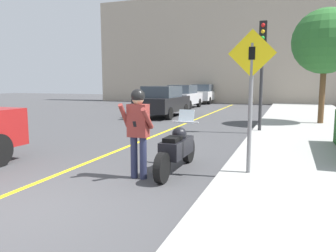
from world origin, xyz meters
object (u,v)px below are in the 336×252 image
(traffic_light, at_px, (262,56))
(motorcycle, at_px, (177,149))
(parked_car_black, at_px, (163,101))
(crossing_sign, at_px, (251,88))
(parked_car_white, at_px, (203,94))
(parked_car_silver, at_px, (183,96))
(street_tree, at_px, (325,42))
(person_biker, at_px, (138,124))

(traffic_light, bearing_deg, motorcycle, -101.50)
(parked_car_black, bearing_deg, crossing_sign, -60.46)
(parked_car_white, bearing_deg, traffic_light, -68.82)
(parked_car_silver, bearing_deg, parked_car_white, 89.43)
(street_tree, relative_size, parked_car_white, 1.16)
(crossing_sign, bearing_deg, parked_car_silver, 111.98)
(parked_car_black, bearing_deg, person_biker, -71.15)
(person_biker, height_order, crossing_sign, crossing_sign)
(crossing_sign, height_order, traffic_light, traffic_light)
(parked_car_silver, distance_m, parked_car_white, 5.75)
(traffic_light, distance_m, parked_car_white, 17.36)
(traffic_light, xyz_separation_m, parked_car_black, (-5.51, 4.28, -1.99))
(parked_car_black, relative_size, parked_car_white, 1.00)
(parked_car_white, bearing_deg, street_tree, -56.55)
(person_biker, distance_m, parked_car_silver, 17.63)
(street_tree, bearing_deg, parked_car_white, 123.45)
(person_biker, xyz_separation_m, traffic_light, (1.76, 6.71, 1.75))
(crossing_sign, bearing_deg, parked_car_black, 119.54)
(traffic_light, xyz_separation_m, parked_car_silver, (-6.29, 10.33, -1.99))
(crossing_sign, xyz_separation_m, parked_car_silver, (-6.58, 16.29, -0.94))
(parked_car_white, bearing_deg, crossing_sign, -73.52)
(motorcycle, height_order, person_biker, person_biker)
(street_tree, distance_m, parked_car_black, 8.36)
(motorcycle, xyz_separation_m, traffic_light, (1.21, 5.95, 2.35))
(street_tree, bearing_deg, crossing_sign, -102.43)
(street_tree, xyz_separation_m, parked_car_black, (-7.82, 1.11, -2.74))
(motorcycle, xyz_separation_m, street_tree, (3.51, 9.12, 3.10))
(traffic_light, bearing_deg, person_biker, -104.71)
(traffic_light, height_order, parked_car_white, traffic_light)
(parked_car_silver, xyz_separation_m, parked_car_white, (0.06, 5.75, 0.00))
(person_biker, bearing_deg, parked_car_black, 108.85)
(person_biker, relative_size, street_tree, 0.37)
(traffic_light, relative_size, street_tree, 0.81)
(parked_car_silver, bearing_deg, person_biker, -75.13)
(street_tree, xyz_separation_m, parked_car_white, (-8.53, 12.92, -2.74))
(person_biker, bearing_deg, traffic_light, 75.29)
(person_biker, height_order, parked_car_black, person_biker)
(person_biker, distance_m, parked_car_black, 11.61)
(traffic_light, height_order, parked_car_silver, traffic_light)
(traffic_light, xyz_separation_m, street_tree, (2.30, 3.17, 0.75))
(person_biker, xyz_separation_m, parked_car_white, (-4.47, 22.79, -0.24))
(parked_car_silver, bearing_deg, parked_car_black, -82.70)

